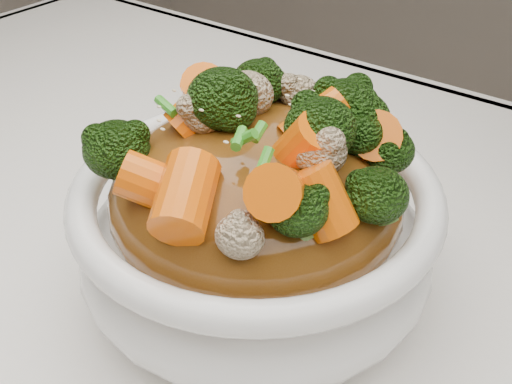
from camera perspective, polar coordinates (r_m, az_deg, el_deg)
The scene contains 8 objects.
tablecloth at distance 0.47m, azimuth -5.51°, elevation -8.29°, with size 1.20×0.80×0.04m, color white.
bowl at distance 0.41m, azimuth 0.00°, elevation -4.12°, with size 0.24×0.24×0.09m, color white, non-canonical shape.
sauce_base at distance 0.39m, azimuth 0.00°, elevation -0.40°, with size 0.19×0.19×0.10m, color brown.
carrots at distance 0.35m, azimuth 0.00°, elevation 8.72°, with size 0.19×0.19×0.05m, color #F96608, non-canonical shape.
broccoli at distance 0.35m, azimuth 0.00°, elevation 8.56°, with size 0.19×0.19×0.05m, color black, non-canonical shape.
cauliflower at distance 0.35m, azimuth 0.00°, elevation 8.24°, with size 0.19×0.19×0.04m, color tan, non-canonical shape.
scallions at distance 0.35m, azimuth 0.00°, elevation 8.88°, with size 0.14×0.14×0.02m, color #349121, non-canonical shape.
sesame_seeds at distance 0.35m, azimuth 0.00°, elevation 8.88°, with size 0.17×0.17×0.01m, color beige, non-canonical shape.
Camera 1 is at (0.24, -0.25, 1.05)m, focal length 42.00 mm.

